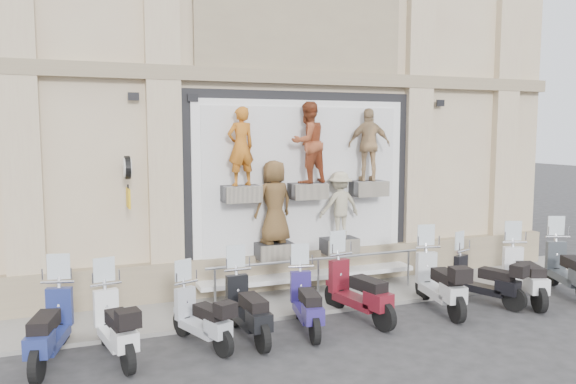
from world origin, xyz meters
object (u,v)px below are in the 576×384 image
Objects in this scene: clock_sign_bracket at (128,175)px; scooter_h at (484,270)px; scooter_j at (569,258)px; scooter_f at (358,278)px; scooter_d at (248,296)px; scooter_i at (525,264)px; scooter_e at (307,291)px; guard_rail at (318,278)px; scooter_b at (115,312)px; scooter_g at (440,271)px; scooter_c at (201,306)px; scooter_a at (49,313)px.

clock_sign_bracket reaches higher than scooter_h.
scooter_j reaches higher than scooter_h.
scooter_f is 0.99× the size of scooter_j.
scooter_i reaches higher than scooter_d.
scooter_e is at bearing -158.48° from scooter_j.
scooter_j is (7.49, -0.05, 0.06)m from scooter_d.
clock_sign_bracket is 0.56× the size of scooter_h.
scooter_e is at bearing 177.49° from scooter_f.
scooter_e is 5.05m from scooter_i.
scooter_f is (0.17, -1.51, 0.36)m from guard_rail.
scooter_e is 6.36m from scooter_j.
guard_rail is at bearing 177.06° from scooter_i.
scooter_b is 3.37m from scooter_e.
scooter_d is at bearing -141.76° from guard_rail.
clock_sign_bracket reaches higher than scooter_g.
scooter_g reaches higher than scooter_h.
scooter_g is at bearing -19.50° from clock_sign_bracket.
clock_sign_bracket is 3.17m from scooter_c.
scooter_d reaches higher than guard_rail.
scooter_c is (2.38, -0.19, -0.10)m from scooter_a.
scooter_c is 0.85× the size of scooter_f.
clock_sign_bracket reaches higher than scooter_e.
guard_rail is 1.97m from scooter_e.
clock_sign_bracket reaches higher than scooter_c.
scooter_b reaches higher than scooter_c.
scooter_d is (0.84, 0.04, 0.08)m from scooter_c.
guard_rail is 2.45× the size of scooter_g.
scooter_h is at bearing -12.59° from scooter_f.
scooter_h is at bearing -161.42° from scooter_j.
scooter_g is at bearing -14.24° from scooter_f.
scooter_c is 3.14m from scooter_f.
guard_rail is 2.62× the size of scooter_d.
guard_rail is 2.54× the size of scooter_a.
scooter_i is (0.92, -0.17, 0.08)m from scooter_h.
scooter_f reaches higher than scooter_i.
scooter_i is at bearing 6.00° from scooter_g.
scooter_j is at bearing 12.42° from scooter_a.
scooter_b is 2.25m from scooter_d.
guard_rail is 1.56m from scooter_f.
scooter_j reaches higher than scooter_a.
scooter_c is 0.85× the size of scooter_i.
clock_sign_bracket reaches higher than scooter_i.
scooter_g reaches higher than guard_rail.
clock_sign_bracket is 0.59× the size of scooter_c.
scooter_a is 1.05× the size of scooter_b.
scooter_g is 1.00× the size of scooter_j.
guard_rail is at bearing 9.90° from scooter_c.
scooter_d is 0.95× the size of scooter_i.
scooter_i is (9.39, -0.24, 0.02)m from scooter_a.
scooter_e is 0.91× the size of scooter_i.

